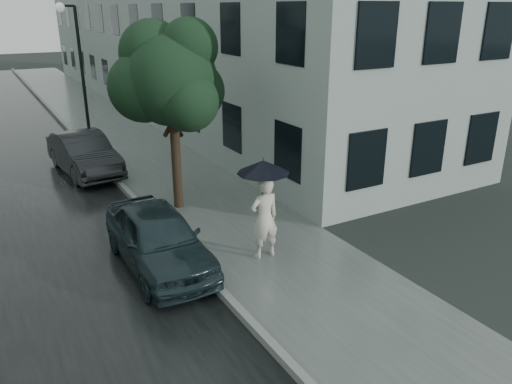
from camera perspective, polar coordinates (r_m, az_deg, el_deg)
ground at (r=10.56m, az=3.63°, el=-9.26°), size 120.00×120.00×0.00m
sidewalk at (r=21.01m, az=-13.99°, el=5.41°), size 3.50×60.00×0.01m
kerb_near at (r=20.60m, az=-18.88°, el=4.83°), size 0.15×60.00×0.15m
building_near at (r=29.13m, az=-8.81°, el=18.76°), size 7.02×36.00×9.00m
pedestrian at (r=10.82m, az=0.96°, el=-3.00°), size 0.67×0.44×1.83m
umbrella at (r=10.42m, az=0.82°, el=2.89°), size 1.22×1.22×1.34m
street_tree at (r=13.27m, az=-9.78°, el=12.68°), size 3.09×2.80×5.02m
lamp_post at (r=19.99m, az=-19.66°, el=13.07°), size 0.82×0.47×5.37m
car_near at (r=10.73m, az=-11.12°, el=-5.17°), size 1.54×3.83×1.30m
car_far at (r=17.48m, az=-19.08°, el=4.18°), size 1.81×4.17×1.33m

